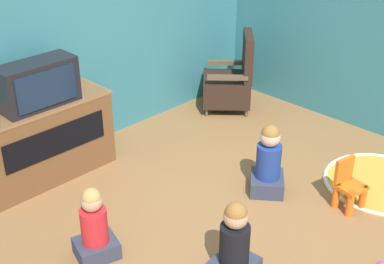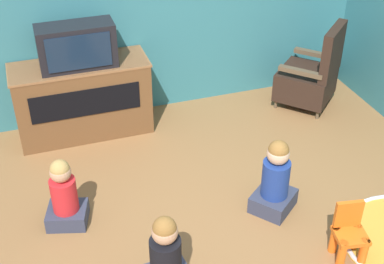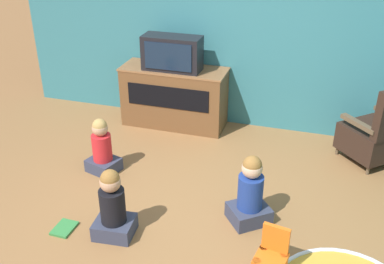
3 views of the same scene
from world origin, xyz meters
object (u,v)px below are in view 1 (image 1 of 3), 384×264
(yellow_kid_chair, at_px, (349,188))
(child_watching_center, at_px, (268,163))
(child_watching_left, at_px, (234,246))
(black_armchair, at_px, (231,82))
(tv_cabinet, at_px, (43,140))
(child_watching_right, at_px, (94,228))
(television, at_px, (38,84))

(yellow_kid_chair, relative_size, child_watching_center, 0.68)
(yellow_kid_chair, xyz_separation_m, child_watching_left, (-1.43, 0.14, 0.09))
(black_armchair, height_order, child_watching_center, black_armchair)
(tv_cabinet, height_order, child_watching_right, tv_cabinet)
(tv_cabinet, distance_m, black_armchair, 2.52)
(tv_cabinet, xyz_separation_m, child_watching_left, (0.22, -2.29, -0.11))
(child_watching_right, bearing_deg, yellow_kid_chair, -11.88)
(child_watching_right, bearing_deg, tv_cabinet, 90.55)
(yellow_kid_chair, relative_size, child_watching_left, 0.70)
(child_watching_left, bearing_deg, child_watching_center, 20.62)
(black_armchair, relative_size, child_watching_center, 1.40)
(black_armchair, height_order, yellow_kid_chair, black_armchair)
(television, xyz_separation_m, black_armchair, (2.51, -0.19, -0.65))
(television, distance_m, child_watching_center, 2.27)
(television, height_order, black_armchair, television)
(yellow_kid_chair, bearing_deg, child_watching_center, 123.65)
(child_watching_right, bearing_deg, television, 89.94)
(tv_cabinet, height_order, television, television)
(television, relative_size, black_armchair, 0.75)
(tv_cabinet, bearing_deg, child_watching_center, -52.26)
(child_watching_right, bearing_deg, black_armchair, 37.04)
(child_watching_left, xyz_separation_m, child_watching_right, (-0.59, 0.95, -0.02))
(television, xyz_separation_m, yellow_kid_chair, (1.65, -2.37, -0.81))
(child_watching_left, bearing_deg, tv_cabinet, 89.88)
(black_armchair, height_order, child_watching_left, black_armchair)
(black_armchair, xyz_separation_m, child_watching_right, (-2.89, -1.10, -0.08))
(yellow_kid_chair, distance_m, child_watching_left, 1.44)
(tv_cabinet, distance_m, television, 0.60)
(tv_cabinet, relative_size, yellow_kid_chair, 2.85)
(television, relative_size, child_watching_left, 1.08)
(child_watching_left, bearing_deg, television, 90.01)
(tv_cabinet, xyz_separation_m, yellow_kid_chair, (1.65, -2.43, -0.21))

